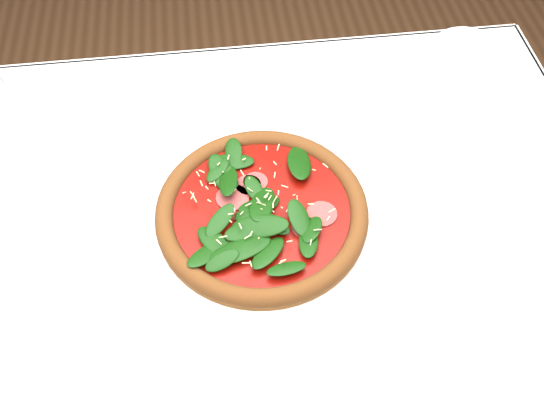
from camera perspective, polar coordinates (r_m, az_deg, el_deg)
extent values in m
plane|color=brown|center=(1.56, -3.05, -18.06)|extent=(6.00, 6.00, 0.00)
cube|color=white|center=(0.90, -5.05, -3.09)|extent=(1.20, 0.80, 0.04)
cylinder|color=#523220|center=(1.49, 16.12, 2.06)|extent=(0.06, 0.06, 0.71)
cube|color=white|center=(1.23, -6.12, 10.19)|extent=(1.20, 0.01, 0.22)
cylinder|color=white|center=(0.88, -0.95, -1.38)|extent=(0.35, 0.35, 0.01)
torus|color=white|center=(0.88, -0.95, -1.23)|extent=(0.35, 0.35, 0.01)
cylinder|color=#966124|center=(0.87, -0.96, -0.96)|extent=(0.33, 0.33, 0.01)
torus|color=#965122|center=(0.86, -0.96, -0.65)|extent=(0.33, 0.33, 0.03)
cylinder|color=#830704|center=(0.86, -0.96, -0.65)|extent=(0.27, 0.27, 0.00)
cylinder|color=#A54243|center=(0.86, -0.97, -0.49)|extent=(0.24, 0.24, 0.00)
ellipsoid|color=#103C0A|center=(0.85, -0.98, -0.09)|extent=(0.26, 0.26, 0.02)
cylinder|color=beige|center=(0.85, -0.98, 0.15)|extent=(0.24, 0.24, 0.00)
cylinder|color=silver|center=(1.02, -22.99, 2.94)|extent=(0.07, 0.07, 0.00)
cylinder|color=silver|center=(0.99, -23.95, 4.88)|extent=(0.01, 0.01, 0.10)
cylinder|color=white|center=(1.20, 17.95, 13.61)|extent=(0.13, 0.13, 0.01)
torus|color=white|center=(1.19, 17.99, 13.71)|extent=(0.13, 0.13, 0.01)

